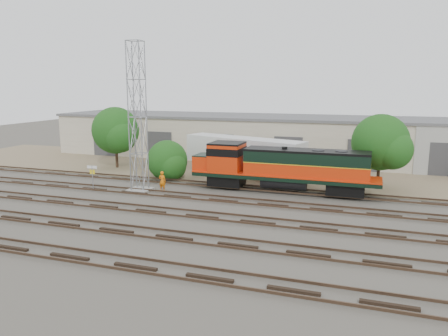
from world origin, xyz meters
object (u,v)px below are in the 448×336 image
(locomotive, at_px, (281,167))
(semi_trailer, at_px, (246,153))
(signal_tower, at_px, (138,120))
(worker, at_px, (162,181))

(locomotive, bearing_deg, semi_trailer, 132.52)
(locomotive, relative_size, signal_tower, 1.26)
(signal_tower, distance_m, semi_trailer, 11.65)
(signal_tower, height_order, worker, signal_tower)
(locomotive, xyz_separation_m, worker, (-9.80, -2.88, -1.35))
(locomotive, xyz_separation_m, signal_tower, (-11.61, -3.55, 3.94))
(worker, height_order, semi_trailer, semi_trailer)
(locomotive, distance_m, semi_trailer, 6.67)
(locomotive, bearing_deg, worker, -163.62)
(locomotive, distance_m, worker, 10.30)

